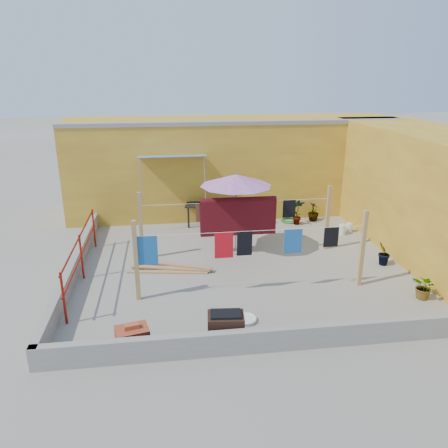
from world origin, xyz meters
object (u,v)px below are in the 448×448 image
Objects in this scene: water_jug_a at (342,229)px; patio_umbrella at (236,181)px; white_basin at (245,319)px; plant_back_a at (252,212)px; brick_stack at (133,338)px; brazier at (226,327)px; water_jug_b at (349,228)px; outdoor_table at (211,206)px; green_hose at (289,220)px.

patio_umbrella is at bearing -164.19° from water_jug_a.
water_jug_a reaches higher than white_basin.
plant_back_a is (-2.48, 1.39, 0.21)m from water_jug_a.
brazier reaches higher than brick_stack.
water_jug_b is 0.43× the size of plant_back_a.
water_jug_b is at bearing -16.24° from outdoor_table.
outdoor_table reaches higher than white_basin.
water_jug_b reaches higher than green_hose.
outdoor_table is at bearing 160.12° from water_jug_a.
white_basin is 5.93m from plant_back_a.
green_hose is (4.66, 6.40, -0.18)m from brick_stack.
water_jug_b is at bearing 48.33° from white_basin.
brazier is 0.82m from white_basin.
outdoor_table is 2.57× the size of brick_stack.
outdoor_table is at bearing 163.76° from water_jug_b.
outdoor_table reaches higher than green_hose.
patio_umbrella is at bearing 78.46° from brazier.
white_basin is 0.62× the size of plant_back_a.
brick_stack is at bearing 180.00° from brazier.
plant_back_a is (3.42, 6.40, 0.15)m from brick_stack.
patio_umbrella reaches higher than green_hose.
outdoor_table reaches higher than water_jug_b.
brazier is at bearing -101.54° from patio_umbrella.
plant_back_a is at bearing 74.64° from brazier.
brick_stack is at bearing -107.91° from outdoor_table.
water_jug_b is (3.72, 1.15, -1.87)m from patio_umbrella.
patio_umbrella is 3.02m from plant_back_a.
white_basin is (2.14, 0.62, -0.17)m from brick_stack.
plant_back_a reaches higher than green_hose.
brick_stack is (-2.49, -4.05, -1.80)m from patio_umbrella.
brick_stack reaches higher than water_jug_a.
brazier reaches higher than white_basin.
water_jug_a is at bearing 49.41° from white_basin.
brick_stack is at bearing -118.14° from plant_back_a.
brazier is 6.57m from water_jug_a.
white_basin is (0.48, 0.62, -0.25)m from brazier.
brazier reaches higher than water_jug_a.
outdoor_table is 5.34× the size of water_jug_b.
water_jug_a is at bearing -19.88° from outdoor_table.
brazier is 1.96× the size of water_jug_a.
plant_back_a is (-2.79, 1.21, 0.22)m from water_jug_b.
water_jug_a reaches higher than green_hose.
green_hose is at bearing 64.91° from brazier.
white_basin is at bearing -102.50° from plant_back_a.
brick_stack is 2.24m from white_basin.
plant_back_a is at bearing 68.39° from patio_umbrella.
green_hose is at bearing -0.00° from outdoor_table.
patio_umbrella is 5.26× the size of white_basin.
brazier is (1.67, -0.00, 0.07)m from brick_stack.
brick_stack is 1.67m from brazier.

